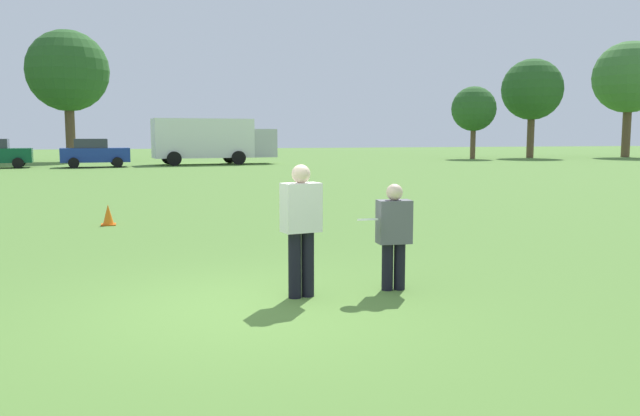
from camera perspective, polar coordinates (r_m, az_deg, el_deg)
ground_plane at (r=7.65m, az=-6.66°, el=-8.99°), size 185.52×185.52×0.00m
player_thrower at (r=7.97m, az=-1.70°, el=-1.36°), size 0.51×0.35×1.68m
player_defender at (r=8.43m, az=6.63°, el=-2.09°), size 0.46×0.29×1.41m
frisbee at (r=8.12m, az=4.28°, el=-1.03°), size 0.27×0.27×0.06m
traffic_cone at (r=15.28m, az=-18.41°, el=-0.62°), size 0.32×0.32×0.48m
parked_car_mid_right at (r=43.43m, az=-19.55°, el=4.68°), size 4.32×2.45×1.82m
box_truck at (r=45.69m, az=-9.65°, el=6.07°), size 8.65×3.40×3.18m
tree_center_elm at (r=53.64m, az=-21.63°, el=11.29°), size 6.19×6.19×10.06m
tree_east_birch at (r=57.25m, az=13.59°, el=8.59°), size 3.84×3.84×6.24m
tree_east_oak at (r=61.51m, az=18.45°, el=9.99°), size 5.47×5.47×8.89m
tree_far_east_pine at (r=67.02m, az=25.92°, el=10.44°), size 6.60×6.60×10.72m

